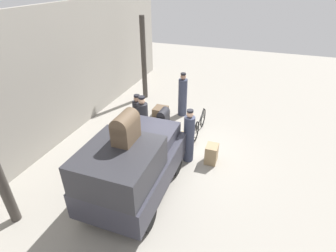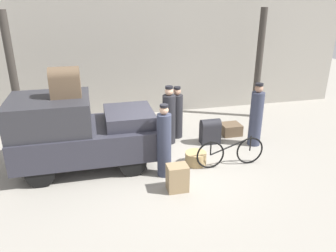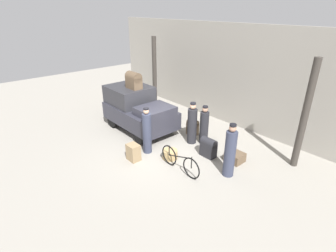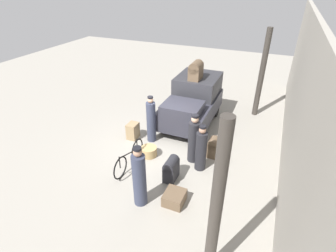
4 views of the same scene
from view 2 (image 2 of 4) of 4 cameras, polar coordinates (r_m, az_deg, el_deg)
The scene contains 16 objects.
ground_plane at distance 8.66m, azimuth -0.98°, elevation -6.44°, with size 30.00×30.00×0.00m, color gray.
station_building_facade at distance 11.79m, azimuth -5.51°, elevation 12.67°, with size 16.00×0.15×4.50m.
canopy_pillar_left at distance 10.67m, azimuth -25.32°, elevation 7.69°, with size 0.23×0.23×3.75m.
canopy_pillar_right at distance 11.89m, azimuth 15.52°, elevation 10.24°, with size 0.23×0.23×3.75m.
truck at distance 8.42m, azimuth -15.38°, elevation -0.74°, with size 3.42×1.82×1.86m.
bicycle at distance 8.51m, azimuth 10.81°, elevation -4.53°, with size 1.81×0.04×0.78m.
wicker_basket at distance 8.57m, azimuth 4.84°, elevation -5.61°, with size 0.55×0.55×0.33m.
porter_standing_middle at distance 9.71m, azimuth 15.08°, elevation 1.50°, with size 0.37×0.37×1.85m.
porter_carrying_trunk at distance 9.95m, azimuth 1.55°, elevation 2.00°, with size 0.36×0.36×1.60m.
porter_with_bicycle at distance 9.53m, azimuth 0.18°, elevation 1.51°, with size 0.38×0.38×1.73m.
porter_lifting_near_truck at distance 7.75m, azimuth -0.67°, elevation -3.06°, with size 0.34×0.34×1.81m.
suitcase_tan_flat at distance 10.52m, azimuth 10.86°, elevation -0.54°, with size 0.60×0.55×0.34m.
trunk_large_brown at distance 10.10m, azimuth -3.29°, elevation 0.11°, with size 0.43×0.37×0.71m.
suitcase_small_leather at distance 9.73m, azimuth 7.36°, elevation -0.78°, with size 0.57×0.34×0.74m.
trunk_umber_medium at distance 7.40m, azimuth 1.65°, elevation -9.01°, with size 0.46×0.37×0.62m.
trunk_on_truck_roof at distance 8.05m, azimuth -17.53°, elevation 7.38°, with size 0.70×0.43×0.72m.
Camera 2 is at (-1.65, -7.45, 4.09)m, focal length 35.00 mm.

